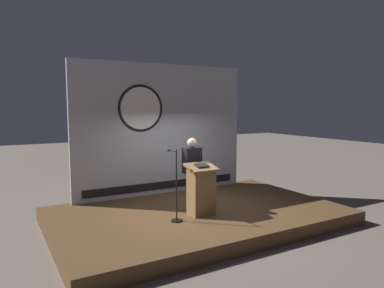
{
  "coord_description": "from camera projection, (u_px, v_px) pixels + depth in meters",
  "views": [
    {
      "loc": [
        -4.05,
        -6.79,
        2.66
      ],
      "look_at": [
        -0.12,
        0.06,
        1.81
      ],
      "focal_mm": 33.19,
      "sensor_mm": 36.0,
      "label": 1
    }
  ],
  "objects": [
    {
      "name": "ground_plane",
      "position": [
        198.0,
        222.0,
        8.14
      ],
      "size": [
        40.0,
        40.0,
        0.0
      ],
      "primitive_type": "plane",
      "color": "#6B6056"
    },
    {
      "name": "microphone_stand",
      "position": [
        176.0,
        196.0,
        7.27
      ],
      "size": [
        0.24,
        0.5,
        1.49
      ],
      "color": "black",
      "rests_on": "stage_platform"
    },
    {
      "name": "podium",
      "position": [
        201.0,
        190.0,
        7.69
      ],
      "size": [
        0.64,
        0.5,
        1.12
      ],
      "color": "olive",
      "rests_on": "stage_platform"
    },
    {
      "name": "speaker_person",
      "position": [
        192.0,
        173.0,
        8.1
      ],
      "size": [
        0.4,
        0.26,
        1.64
      ],
      "color": "black",
      "rests_on": "stage_platform"
    },
    {
      "name": "banner_display",
      "position": [
        162.0,
        129.0,
        9.51
      ],
      "size": [
        4.88,
        0.12,
        3.46
      ],
      "color": "#B2B7C1",
      "rests_on": "stage_platform"
    },
    {
      "name": "stage_platform",
      "position": [
        198.0,
        216.0,
        8.12
      ],
      "size": [
        6.4,
        4.0,
        0.3
      ],
      "primitive_type": "cube",
      "color": "brown",
      "rests_on": "ground"
    }
  ]
}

